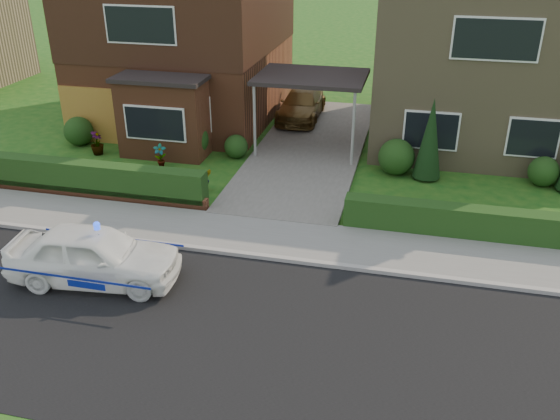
% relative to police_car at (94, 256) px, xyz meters
% --- Properties ---
extents(ground, '(120.00, 120.00, 0.00)m').
position_rel_police_car_xyz_m(ground, '(3.23, -1.20, -0.68)').
color(ground, '#164F15').
rests_on(ground, ground).
extents(road, '(60.00, 6.00, 0.02)m').
position_rel_police_car_xyz_m(road, '(3.23, -1.20, -0.68)').
color(road, black).
rests_on(road, ground).
extents(kerb, '(60.00, 0.16, 0.12)m').
position_rel_police_car_xyz_m(kerb, '(3.23, 1.85, -0.62)').
color(kerb, '#9E9993').
rests_on(kerb, ground).
extents(sidewalk, '(60.00, 2.00, 0.10)m').
position_rel_police_car_xyz_m(sidewalk, '(3.23, 2.90, -0.63)').
color(sidewalk, slate).
rests_on(sidewalk, ground).
extents(driveway, '(3.80, 12.00, 0.12)m').
position_rel_police_car_xyz_m(driveway, '(3.23, 9.80, -0.62)').
color(driveway, '#666059').
rests_on(driveway, ground).
extents(house_left, '(7.50, 9.53, 7.25)m').
position_rel_police_car_xyz_m(house_left, '(-2.55, 12.70, 3.13)').
color(house_left, brown).
rests_on(house_left, ground).
extents(house_right, '(7.50, 8.06, 7.25)m').
position_rel_police_car_xyz_m(house_right, '(9.03, 12.79, 2.98)').
color(house_right, '#8E7B57').
rests_on(house_right, ground).
extents(carport_link, '(3.80, 3.00, 2.77)m').
position_rel_police_car_xyz_m(carport_link, '(3.23, 9.75, 1.98)').
color(carport_link, black).
rests_on(carport_link, ground).
extents(garage_door, '(2.20, 0.10, 2.10)m').
position_rel_police_car_xyz_m(garage_door, '(-5.02, 8.76, 0.37)').
color(garage_door, olive).
rests_on(garage_door, ground).
extents(dwarf_wall, '(7.70, 0.25, 0.36)m').
position_rel_police_car_xyz_m(dwarf_wall, '(-2.57, 4.10, -0.50)').
color(dwarf_wall, brown).
rests_on(dwarf_wall, ground).
extents(hedge_left, '(7.50, 0.55, 0.90)m').
position_rel_police_car_xyz_m(hedge_left, '(-2.57, 4.25, -0.68)').
color(hedge_left, '#113613').
rests_on(hedge_left, ground).
extents(hedge_right, '(7.50, 0.55, 0.80)m').
position_rel_police_car_xyz_m(hedge_right, '(9.03, 4.15, -0.68)').
color(hedge_right, '#113613').
rests_on(hedge_right, ground).
extents(shrub_left_far, '(1.08, 1.08, 1.08)m').
position_rel_police_car_xyz_m(shrub_left_far, '(-5.27, 8.30, -0.14)').
color(shrub_left_far, '#113613').
rests_on(shrub_left_far, ground).
extents(shrub_left_mid, '(1.32, 1.32, 1.32)m').
position_rel_police_car_xyz_m(shrub_left_mid, '(-0.77, 8.10, -0.02)').
color(shrub_left_mid, '#113613').
rests_on(shrub_left_mid, ground).
extents(shrub_left_near, '(0.84, 0.84, 0.84)m').
position_rel_police_car_xyz_m(shrub_left_near, '(0.83, 8.40, -0.26)').
color(shrub_left_near, '#113613').
rests_on(shrub_left_near, ground).
extents(shrub_right_near, '(1.20, 1.20, 1.20)m').
position_rel_police_car_xyz_m(shrub_right_near, '(6.43, 8.20, -0.08)').
color(shrub_right_near, '#113613').
rests_on(shrub_right_near, ground).
extents(shrub_right_mid, '(0.96, 0.96, 0.96)m').
position_rel_police_car_xyz_m(shrub_right_mid, '(11.03, 8.30, -0.20)').
color(shrub_right_mid, '#113613').
rests_on(shrub_right_mid, ground).
extents(conifer_a, '(0.90, 0.90, 2.60)m').
position_rel_police_car_xyz_m(conifer_a, '(7.43, 8.00, 0.62)').
color(conifer_a, black).
rests_on(conifer_a, ground).
extents(police_car, '(3.67, 4.13, 1.52)m').
position_rel_police_car_xyz_m(police_car, '(0.00, 0.00, 0.00)').
color(police_car, white).
rests_on(police_car, ground).
extents(driveway_car, '(1.70, 4.05, 1.17)m').
position_rel_police_car_xyz_m(driveway_car, '(2.23, 13.16, 0.02)').
color(driveway_car, brown).
rests_on(driveway_car, driveway).
extents(potted_plant_a, '(0.50, 0.41, 0.82)m').
position_rel_police_car_xyz_m(potted_plant_a, '(-1.40, 6.89, -0.27)').
color(potted_plant_a, gray).
rests_on(potted_plant_a, ground).
extents(potted_plant_b, '(0.49, 0.46, 0.71)m').
position_rel_police_car_xyz_m(potted_plant_b, '(0.73, 5.48, -0.32)').
color(potted_plant_b, gray).
rests_on(potted_plant_b, ground).
extents(potted_plant_c, '(0.55, 0.55, 0.84)m').
position_rel_police_car_xyz_m(potted_plant_c, '(-4.11, 7.53, -0.26)').
color(potted_plant_c, gray).
rests_on(potted_plant_c, ground).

